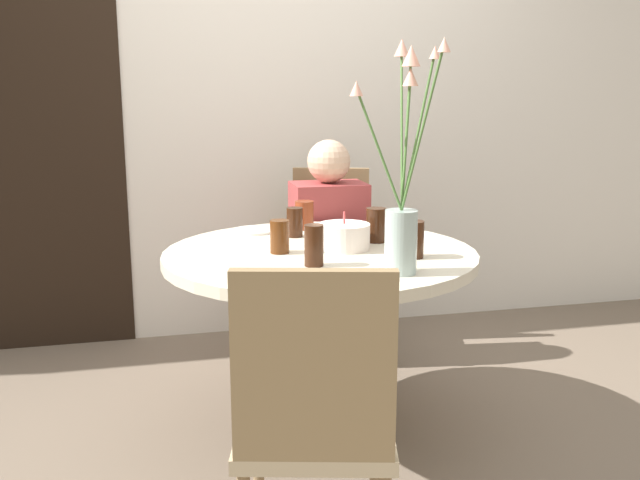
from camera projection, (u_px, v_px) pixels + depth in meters
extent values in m
plane|color=#6B5B4C|center=(320.00, 431.00, 2.76)|extent=(16.00, 16.00, 0.00)
cube|color=silver|center=(264.00, 88.00, 3.68)|extent=(8.00, 0.05, 2.60)
cube|color=black|center=(28.00, 146.00, 3.45)|extent=(0.90, 0.01, 2.05)
cylinder|color=beige|center=(320.00, 256.00, 2.61)|extent=(1.15, 1.15, 0.04)
cylinder|color=#4C4742|center=(320.00, 345.00, 2.68)|extent=(0.12, 0.12, 0.65)
cylinder|color=#4C4742|center=(320.00, 428.00, 2.75)|extent=(0.46, 0.46, 0.03)
cube|color=tan|center=(329.00, 270.00, 3.47)|extent=(0.50, 0.50, 0.04)
cube|color=olive|center=(331.00, 213.00, 3.59)|extent=(0.37, 0.14, 0.46)
cylinder|color=olive|center=(292.00, 325.00, 3.36)|extent=(0.03, 0.03, 0.41)
cylinder|color=olive|center=(364.00, 326.00, 3.34)|extent=(0.03, 0.03, 0.41)
cylinder|color=olive|center=(298.00, 304.00, 3.69)|extent=(0.03, 0.03, 0.41)
cylinder|color=olive|center=(363.00, 305.00, 3.67)|extent=(0.03, 0.03, 0.41)
cube|color=tan|center=(315.00, 430.00, 1.86)|extent=(0.49, 0.49, 0.04)
cube|color=olive|center=(314.00, 367.00, 1.63)|extent=(0.38, 0.13, 0.46)
cylinder|color=olive|center=(375.00, 473.00, 2.07)|extent=(0.03, 0.03, 0.41)
cylinder|color=olive|center=(259.00, 473.00, 2.08)|extent=(0.03, 0.03, 0.41)
cylinder|color=white|center=(344.00, 236.00, 2.62)|extent=(0.19, 0.19, 0.09)
cylinder|color=#E54C4C|center=(344.00, 218.00, 2.61)|extent=(0.01, 0.01, 0.04)
cylinder|color=#9EB2AD|center=(401.00, 242.00, 2.27)|extent=(0.10, 0.10, 0.21)
cylinder|color=#4C7538|center=(406.00, 144.00, 2.22)|extent=(0.04, 0.04, 0.41)
cone|color=#E0997F|center=(411.00, 77.00, 2.20)|extent=(0.05, 0.05, 0.06)
cylinder|color=#4C7538|center=(422.00, 131.00, 2.15)|extent=(0.08, 0.13, 0.50)
cone|color=#E0997F|center=(444.00, 45.00, 2.05)|extent=(0.04, 0.04, 0.04)
cylinder|color=#4C7538|center=(406.00, 134.00, 2.22)|extent=(0.04, 0.05, 0.48)
cone|color=#E0997F|center=(411.00, 56.00, 2.20)|extent=(0.06, 0.06, 0.06)
cylinder|color=#4C7538|center=(418.00, 133.00, 2.20)|extent=(0.10, 0.02, 0.49)
cone|color=#E0997F|center=(435.00, 52.00, 2.16)|extent=(0.04, 0.04, 0.04)
cylinder|color=#4C7538|center=(379.00, 151.00, 2.20)|extent=(0.15, 0.03, 0.38)
cone|color=#E0997F|center=(356.00, 88.00, 2.16)|extent=(0.04, 0.04, 0.05)
cylinder|color=#4C7538|center=(402.00, 128.00, 2.29)|extent=(0.06, 0.19, 0.51)
cone|color=#E0997F|center=(402.00, 48.00, 2.33)|extent=(0.05, 0.05, 0.06)
cylinder|color=silver|center=(254.00, 230.00, 2.95)|extent=(0.18, 0.18, 0.01)
cylinder|color=#33190C|center=(314.00, 245.00, 2.37)|extent=(0.06, 0.06, 0.14)
cylinder|color=#51280F|center=(280.00, 237.00, 2.56)|extent=(0.07, 0.07, 0.12)
cylinder|color=#33190C|center=(376.00, 225.00, 2.74)|extent=(0.08, 0.08, 0.13)
cylinder|color=maroon|center=(304.00, 215.00, 2.98)|extent=(0.08, 0.08, 0.12)
cylinder|color=#33190C|center=(413.00, 239.00, 2.49)|extent=(0.08, 0.08, 0.13)
cylinder|color=#33190C|center=(295.00, 222.00, 2.84)|extent=(0.06, 0.06, 0.12)
cube|color=#383333|center=(328.00, 316.00, 3.43)|extent=(0.31, 0.24, 0.45)
cube|color=#993838|center=(329.00, 227.00, 3.34)|extent=(0.34, 0.24, 0.42)
sphere|color=#D1A889|center=(329.00, 161.00, 3.28)|extent=(0.20, 0.20, 0.20)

